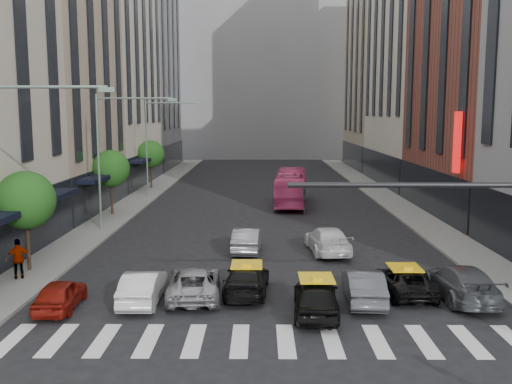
{
  "coord_description": "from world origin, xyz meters",
  "views": [
    {
      "loc": [
        -0.29,
        -17.5,
        7.87
      ],
      "look_at": [
        -0.51,
        10.53,
        4.0
      ],
      "focal_mm": 40.0,
      "sensor_mm": 36.0,
      "label": 1
    }
  ],
  "objects_px": {
    "streetlamp_near": "(4,166)",
    "car_red": "(60,294)",
    "streetlamp_far": "(157,135)",
    "taxi_left": "(247,279)",
    "streetlamp_mid": "(113,144)",
    "car_white_front": "(143,287)",
    "pedestrian_far": "(19,259)",
    "bus": "(291,187)",
    "taxi_center": "(316,297)"
  },
  "relations": [
    {
      "from": "streetlamp_near",
      "to": "car_red",
      "type": "bearing_deg",
      "value": 22.06
    },
    {
      "from": "streetlamp_far",
      "to": "taxi_left",
      "type": "relative_size",
      "value": 2.0
    },
    {
      "from": "streetlamp_mid",
      "to": "taxi_left",
      "type": "bearing_deg",
      "value": -55.43
    },
    {
      "from": "car_white_front",
      "to": "taxi_left",
      "type": "relative_size",
      "value": 0.92
    },
    {
      "from": "streetlamp_near",
      "to": "pedestrian_far",
      "type": "distance_m",
      "value": 6.75
    },
    {
      "from": "streetlamp_near",
      "to": "bus",
      "type": "height_order",
      "value": "streetlamp_near"
    },
    {
      "from": "pedestrian_far",
      "to": "car_red",
      "type": "bearing_deg",
      "value": 106.66
    },
    {
      "from": "streetlamp_mid",
      "to": "taxi_left",
      "type": "xyz_separation_m",
      "value": [
        9.16,
        -13.29,
        -5.25
      ]
    },
    {
      "from": "streetlamp_near",
      "to": "car_white_front",
      "type": "xyz_separation_m",
      "value": [
        4.84,
        1.51,
        -5.22
      ]
    },
    {
      "from": "car_red",
      "to": "pedestrian_far",
      "type": "height_order",
      "value": "pedestrian_far"
    },
    {
      "from": "streetlamp_near",
      "to": "streetlamp_far",
      "type": "bearing_deg",
      "value": 90.0
    },
    {
      "from": "streetlamp_mid",
      "to": "streetlamp_far",
      "type": "height_order",
      "value": "same"
    },
    {
      "from": "streetlamp_near",
      "to": "taxi_center",
      "type": "height_order",
      "value": "streetlamp_near"
    },
    {
      "from": "streetlamp_far",
      "to": "taxi_center",
      "type": "xyz_separation_m",
      "value": [
        11.94,
        -31.88,
        -5.17
      ]
    },
    {
      "from": "taxi_left",
      "to": "streetlamp_mid",
      "type": "bearing_deg",
      "value": -51.87
    },
    {
      "from": "car_red",
      "to": "bus",
      "type": "xyz_separation_m",
      "value": [
        10.74,
        27.02,
        0.87
      ]
    },
    {
      "from": "streetlamp_mid",
      "to": "streetlamp_far",
      "type": "distance_m",
      "value": 16.0
    },
    {
      "from": "taxi_left",
      "to": "pedestrian_far",
      "type": "bearing_deg",
      "value": -5.71
    },
    {
      "from": "streetlamp_far",
      "to": "car_white_front",
      "type": "xyz_separation_m",
      "value": [
        4.84,
        -30.49,
        -5.22
      ]
    },
    {
      "from": "streetlamp_near",
      "to": "pedestrian_far",
      "type": "xyz_separation_m",
      "value": [
        -1.6,
        4.47,
        -4.8
      ]
    },
    {
      "from": "streetlamp_far",
      "to": "taxi_left",
      "type": "distance_m",
      "value": 31.13
    },
    {
      "from": "taxi_center",
      "to": "streetlamp_near",
      "type": "bearing_deg",
      "value": 4.05
    },
    {
      "from": "taxi_left",
      "to": "pedestrian_far",
      "type": "distance_m",
      "value": 10.91
    },
    {
      "from": "streetlamp_near",
      "to": "taxi_left",
      "type": "xyz_separation_m",
      "value": [
        9.16,
        2.71,
        -5.25
      ]
    },
    {
      "from": "streetlamp_near",
      "to": "car_red",
      "type": "height_order",
      "value": "streetlamp_near"
    },
    {
      "from": "taxi_center",
      "to": "pedestrian_far",
      "type": "bearing_deg",
      "value": -14.32
    },
    {
      "from": "bus",
      "to": "pedestrian_far",
      "type": "xyz_separation_m",
      "value": [
        -14.0,
        -23.22,
        -0.38
      ]
    },
    {
      "from": "car_white_front",
      "to": "bus",
      "type": "distance_m",
      "value": 27.25
    },
    {
      "from": "streetlamp_near",
      "to": "pedestrian_far",
      "type": "relative_size",
      "value": 4.72
    },
    {
      "from": "taxi_left",
      "to": "taxi_center",
      "type": "xyz_separation_m",
      "value": [
        2.79,
        -2.59,
        0.08
      ]
    },
    {
      "from": "streetlamp_mid",
      "to": "car_red",
      "type": "bearing_deg",
      "value": -83.82
    },
    {
      "from": "car_white_front",
      "to": "taxi_center",
      "type": "height_order",
      "value": "taxi_center"
    },
    {
      "from": "streetlamp_near",
      "to": "car_white_front",
      "type": "bearing_deg",
      "value": 17.37
    },
    {
      "from": "streetlamp_near",
      "to": "streetlamp_mid",
      "type": "relative_size",
      "value": 1.0
    },
    {
      "from": "streetlamp_far",
      "to": "car_red",
      "type": "relative_size",
      "value": 2.49
    },
    {
      "from": "streetlamp_far",
      "to": "car_red",
      "type": "bearing_deg",
      "value": -86.97
    },
    {
      "from": "taxi_center",
      "to": "pedestrian_far",
      "type": "distance_m",
      "value": 14.23
    },
    {
      "from": "streetlamp_far",
      "to": "pedestrian_far",
      "type": "xyz_separation_m",
      "value": [
        -1.6,
        -27.53,
        -4.8
      ]
    },
    {
      "from": "streetlamp_far",
      "to": "bus",
      "type": "relative_size",
      "value": 0.84
    },
    {
      "from": "pedestrian_far",
      "to": "bus",
      "type": "bearing_deg",
      "value": -145.13
    },
    {
      "from": "streetlamp_near",
      "to": "pedestrian_far",
      "type": "bearing_deg",
      "value": 109.76
    },
    {
      "from": "car_red",
      "to": "taxi_center",
      "type": "distance_m",
      "value": 10.3
    },
    {
      "from": "streetlamp_far",
      "to": "streetlamp_mid",
      "type": "bearing_deg",
      "value": -90.0
    },
    {
      "from": "streetlamp_far",
      "to": "car_white_front",
      "type": "relative_size",
      "value": 2.17
    },
    {
      "from": "taxi_center",
      "to": "car_white_front",
      "type": "bearing_deg",
      "value": -7.65
    },
    {
      "from": "taxi_center",
      "to": "pedestrian_far",
      "type": "relative_size",
      "value": 2.26
    },
    {
      "from": "taxi_left",
      "to": "bus",
      "type": "relative_size",
      "value": 0.42
    },
    {
      "from": "car_white_front",
      "to": "pedestrian_far",
      "type": "xyz_separation_m",
      "value": [
        -6.45,
        2.95,
        0.42
      ]
    },
    {
      "from": "streetlamp_far",
      "to": "car_red",
      "type": "xyz_separation_m",
      "value": [
        1.66,
        -31.33,
        -5.29
      ]
    },
    {
      "from": "taxi_center",
      "to": "taxi_left",
      "type": "bearing_deg",
      "value": -39.46
    }
  ]
}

